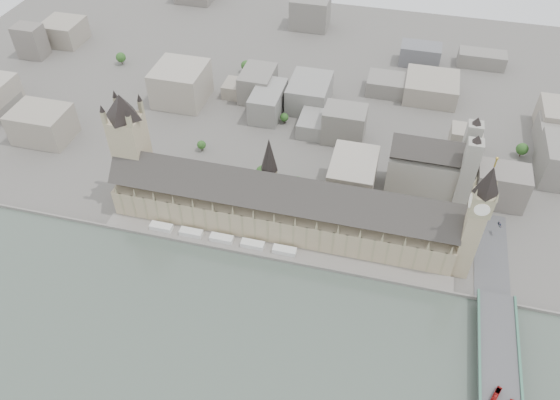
% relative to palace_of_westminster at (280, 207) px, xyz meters
% --- Properties ---
extents(ground, '(900.00, 900.00, 0.00)m').
position_rel_palace_of_westminster_xyz_m(ground, '(0.00, -19.70, -22.71)').
color(ground, '#595651').
rests_on(ground, ground).
extents(embankment_wall, '(600.00, 1.50, 3.00)m').
position_rel_palace_of_westminster_xyz_m(embankment_wall, '(0.00, -34.70, -21.21)').
color(embankment_wall, slate).
rests_on(embankment_wall, ground).
extents(river_terrace, '(270.00, 15.00, 2.00)m').
position_rel_palace_of_westminster_xyz_m(river_terrace, '(0.00, -27.20, -21.71)').
color(river_terrace, slate).
rests_on(river_terrace, ground).
extents(terrace_tents, '(118.00, 7.00, 4.00)m').
position_rel_palace_of_westminster_xyz_m(terrace_tents, '(-40.00, -26.70, -18.71)').
color(terrace_tents, silver).
rests_on(terrace_tents, river_terrace).
extents(palace_of_westminster, '(265.00, 40.73, 55.44)m').
position_rel_palace_of_westminster_xyz_m(palace_of_westminster, '(0.00, 0.00, 0.00)').
color(palace_of_westminster, tan).
rests_on(palace_of_westminster, ground).
extents(elizabeth_tower, '(17.00, 17.00, 107.50)m').
position_rel_palace_of_westminster_xyz_m(elizabeth_tower, '(138.00, -11.70, 35.38)').
color(elizabeth_tower, tan).
rests_on(elizabeth_tower, ground).
extents(victoria_tower, '(30.00, 30.00, 100.00)m').
position_rel_palace_of_westminster_xyz_m(victoria_tower, '(-122.00, 6.30, 32.50)').
color(victoria_tower, tan).
rests_on(victoria_tower, ground).
extents(central_tower, '(13.00, 13.00, 48.00)m').
position_rel_palace_of_westminster_xyz_m(central_tower, '(-10.00, 6.30, 35.21)').
color(central_tower, '#85795C').
rests_on(central_tower, ground).
extents(westminster_bridge, '(25.00, 325.00, 10.25)m').
position_rel_palace_of_westminster_xyz_m(westminster_bridge, '(162.00, -107.20, -17.58)').
color(westminster_bridge, '#474749').
rests_on(westminster_bridge, ground).
extents(westminster_abbey, '(68.00, 36.00, 64.00)m').
position_rel_palace_of_westminster_xyz_m(westminster_abbey, '(110.92, 75.30, 2.38)').
color(westminster_abbey, gray).
rests_on(westminster_abbey, ground).
extents(city_skyline_inland, '(720.00, 360.00, 38.00)m').
position_rel_palace_of_westminster_xyz_m(city_skyline_inland, '(0.00, 225.30, -3.71)').
color(city_skyline_inland, gray).
rests_on(city_skyline_inland, ground).
extents(park_trees, '(110.00, 30.00, 15.00)m').
position_rel_palace_of_westminster_xyz_m(park_trees, '(-10.00, 40.30, -15.21)').
color(park_trees, '#214E1C').
rests_on(park_trees, ground).
extents(red_bus_north, '(7.41, 12.10, 3.34)m').
position_rel_palace_of_westminster_xyz_m(red_bus_north, '(158.59, -112.36, -10.79)').
color(red_bus_north, '#AD1513').
rests_on(red_bus_north, westminster_bridge).
extents(car_approach, '(3.55, 5.75, 1.55)m').
position_rel_palace_of_westminster_xyz_m(car_approach, '(166.48, 34.25, -11.68)').
color(car_approach, gray).
rests_on(car_approach, westminster_bridge).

